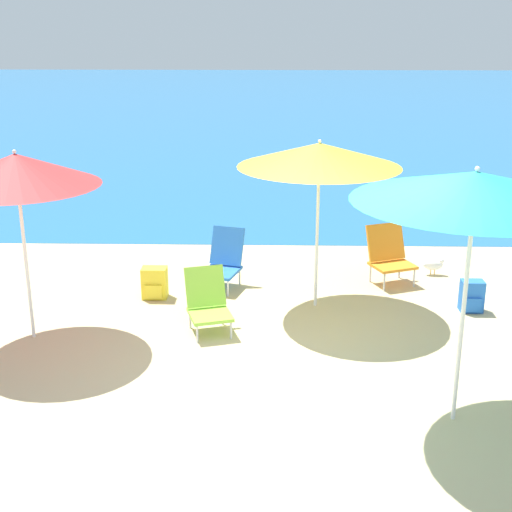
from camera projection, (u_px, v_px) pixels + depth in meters
The scene contains 11 objects.
ground_plane at pixel (294, 393), 6.50m from camera, with size 60.00×60.00×0.00m, color #C6B284.
sea_water at pixel (279, 102), 29.75m from camera, with size 60.00×40.00×0.01m.
beach_umbrella_yellow at pixel (319, 155), 7.94m from camera, with size 1.85×1.85×1.98m.
beach_umbrella_teal at pixel (476, 187), 5.45m from camera, with size 1.93×1.93×2.18m.
beach_umbrella_red at pixel (16, 170), 7.09m from camera, with size 1.67×1.67×2.02m.
beach_chair_blue at pixel (224, 260), 9.04m from camera, with size 0.58×0.71×0.72m.
beach_chair_orange at pixel (389, 253), 9.16m from camera, with size 0.67×0.67×0.75m.
beach_chair_lime at pixel (208, 301), 7.75m from camera, with size 0.58×0.66×0.68m.
backpack_blue at pixel (472, 296), 8.29m from camera, with size 0.26×0.21×0.37m.
backpack_yellow at pixel (155, 283), 8.69m from camera, with size 0.30×0.23×0.38m.
seagull at pixel (434, 265), 9.49m from camera, with size 0.27×0.11×0.23m.
Camera 1 is at (-0.20, -5.78, 3.24)m, focal length 50.00 mm.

